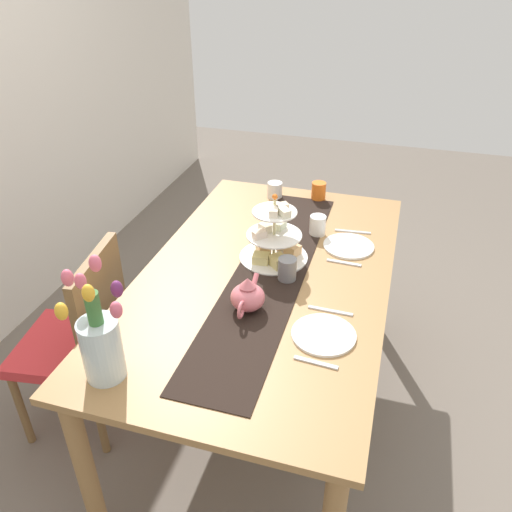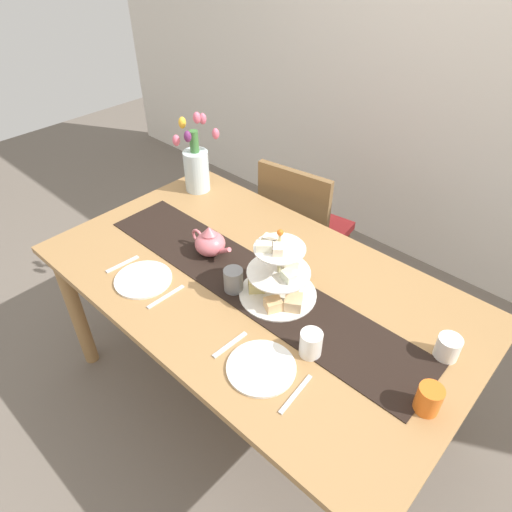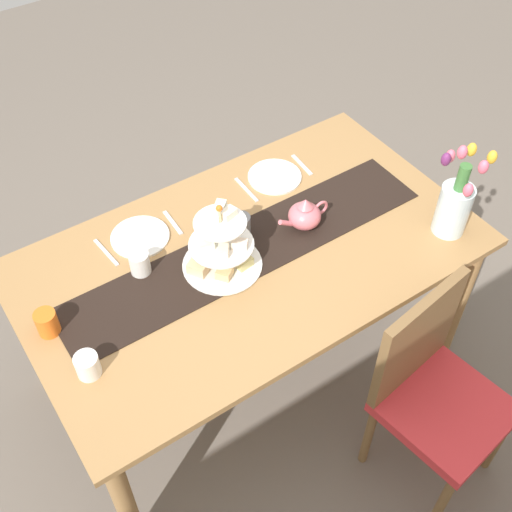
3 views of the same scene
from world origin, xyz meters
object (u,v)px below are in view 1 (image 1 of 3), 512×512
dining_table (266,291)px  fork_left (316,363)px  dinner_plate_right (349,246)px  mug_grey (287,269)px  knife_right (353,232)px  teapot (248,296)px  cream_jug (275,190)px  mug_white_text (318,225)px  tiered_cake_stand (275,241)px  mug_orange (319,191)px  dinner_plate_left (324,334)px  chair_left (81,336)px  fork_right (344,263)px  knife_left (330,311)px  tulip_vase (100,340)px

dining_table → fork_left: size_ratio=11.68×
dinner_plate_right → mug_grey: mug_grey is taller
knife_right → teapot: bearing=157.1°
cream_jug → mug_white_text: bearing=-138.8°
mug_white_text → tiered_cake_stand: bearing=152.3°
fork_left → mug_orange: mug_orange is taller
cream_jug → mug_grey: bearing=-161.6°
dinner_plate_right → mug_white_text: bearing=64.4°
mug_grey → dinner_plate_right: bearing=-31.9°
dinner_plate_left → teapot: bearing=77.0°
dinner_plate_left → dinner_plate_right: size_ratio=1.00×
dining_table → cream_jug: 0.76m
chair_left → dinner_plate_left: (-0.01, -1.04, 0.27)m
teapot → fork_left: 0.38m
dining_table → cream_jug: bearing=12.0°
dinner_plate_left → mug_white_text: mug_white_text is taller
teapot → mug_grey: size_ratio=2.51×
fork_right → mug_white_text: size_ratio=1.58×
fork_left → mug_orange: 1.27m
mug_orange → fork_right: bearing=-159.4°
dining_table → cream_jug: size_ratio=20.61×
chair_left → cream_jug: 1.24m
fork_left → knife_right: size_ratio=0.88×
dinner_plate_left → fork_left: bearing=180.0°
teapot → cream_jug: bearing=8.9°
knife_right → mug_orange: mug_orange is taller
dinner_plate_right → mug_grey: (-0.33, 0.21, 0.05)m
knife_left → mug_white_text: 0.60m
tiered_cake_stand → fork_left: size_ratio=2.03×
cream_jug → dining_table: bearing=-168.0°
teapot → dinner_plate_right: size_ratio=1.04×
dining_table → teapot: (-0.26, 0.00, 0.16)m
cream_jug → fork_left: bearing=-159.2°
teapot → dinner_plate_left: teapot is taller
dining_table → mug_orange: 0.79m
fork_right → fork_left: bearing=180.0°
mug_white_text → mug_orange: size_ratio=1.00×
dining_table → teapot: teapot is taller
teapot → knife_right: teapot is taller
tulip_vase → mug_white_text: bearing=-23.3°
dining_table → dinner_plate_right: size_ratio=7.62×
teapot → mug_white_text: teapot is taller
dining_table → fork_left: (-0.47, -0.30, 0.10)m
dining_table → dinner_plate_right: (0.31, -0.30, 0.10)m
dinner_plate_left → mug_grey: size_ratio=2.42×
dinner_plate_right → fork_right: size_ratio=1.53×
dinner_plate_left → knife_left: (0.14, 0.00, -0.00)m
mug_grey → mug_white_text: bearing=-6.7°
fork_right → mug_white_text: bearing=35.8°
fork_right → tiered_cake_stand: bearing=98.3°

